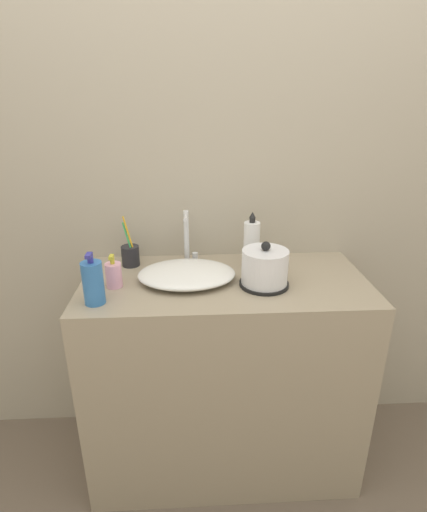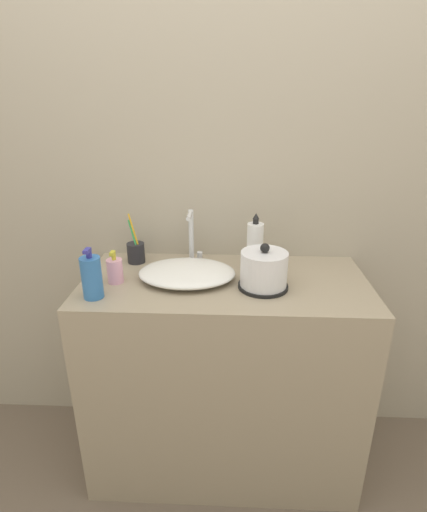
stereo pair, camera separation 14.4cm
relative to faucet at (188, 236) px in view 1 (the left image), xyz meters
The scene contains 10 objects.
ground_plane 1.12m from the faucet, 72.31° to the right, with size 12.00×12.00×0.00m, color #6B5B4C.
wall_back 0.33m from the faucet, 36.08° to the left, with size 6.00×0.04×2.60m.
vanity_counter 0.62m from the faucet, 51.85° to the right, with size 1.11×0.53×0.90m.
sink_basin 0.20m from the faucet, 91.56° to the right, with size 0.37×0.28×0.05m.
faucet is the anchor object (origin of this frame).
electric_kettle 0.38m from the faucet, 39.88° to the right, with size 0.19×0.19×0.17m.
toothbrush_cup 0.25m from the faucet, behind, with size 0.07×0.07×0.22m.
lotion_bottle 0.47m from the faucet, 132.96° to the right, with size 0.07×0.07×0.19m.
shampoo_bottle 0.27m from the faucet, 13.65° to the right, with size 0.07×0.07×0.24m.
mouthwash_bottle 0.36m from the faucet, 141.61° to the right, with size 0.06×0.06×0.13m.
Camera 1 is at (-0.12, -1.13, 1.57)m, focal length 28.00 mm.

